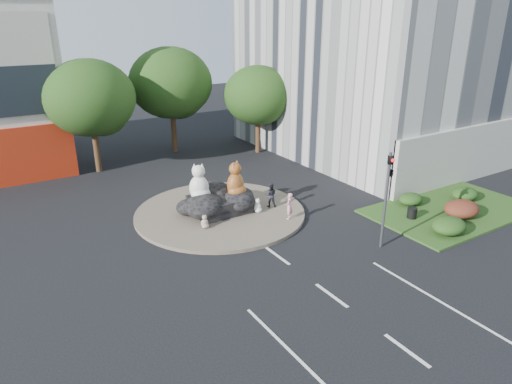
% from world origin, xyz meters
% --- Properties ---
extents(ground, '(120.00, 120.00, 0.00)m').
position_xyz_m(ground, '(0.00, 0.00, 0.00)').
color(ground, black).
rests_on(ground, ground).
extents(roundabout_island, '(10.00, 10.00, 0.20)m').
position_xyz_m(roundabout_island, '(0.00, 10.00, 0.10)').
color(roundabout_island, brown).
rests_on(roundabout_island, ground).
extents(rock_plinth, '(3.20, 2.60, 0.90)m').
position_xyz_m(rock_plinth, '(0.00, 10.00, 0.65)').
color(rock_plinth, black).
rests_on(rock_plinth, roundabout_island).
extents(grass_verge, '(10.00, 6.00, 0.12)m').
position_xyz_m(grass_verge, '(12.00, 3.00, 0.06)').
color(grass_verge, '#264416').
rests_on(grass_verge, ground).
extents(tree_left, '(6.46, 6.46, 8.27)m').
position_xyz_m(tree_left, '(-3.93, 22.06, 5.25)').
color(tree_left, '#382314').
rests_on(tree_left, ground).
extents(tree_mid, '(6.84, 6.84, 8.76)m').
position_xyz_m(tree_mid, '(3.07, 24.06, 5.56)').
color(tree_mid, '#382314').
rests_on(tree_mid, ground).
extents(tree_right, '(5.70, 5.70, 7.30)m').
position_xyz_m(tree_right, '(9.07, 20.06, 4.63)').
color(tree_right, '#382314').
rests_on(tree_right, ground).
extents(hedge_near_green, '(2.00, 1.60, 0.90)m').
position_xyz_m(hedge_near_green, '(9.00, 1.00, 0.57)').
color(hedge_near_green, '#1D3D13').
rests_on(hedge_near_green, grass_verge).
extents(hedge_red, '(2.20, 1.76, 0.99)m').
position_xyz_m(hedge_red, '(11.50, 2.00, 0.61)').
color(hedge_red, '#431712').
rests_on(hedge_red, grass_verge).
extents(hedge_mid_green, '(1.80, 1.44, 0.81)m').
position_xyz_m(hedge_mid_green, '(14.00, 3.50, 0.53)').
color(hedge_mid_green, '#1D3D13').
rests_on(hedge_mid_green, grass_verge).
extents(hedge_back_green, '(1.60, 1.28, 0.72)m').
position_xyz_m(hedge_back_green, '(10.50, 4.80, 0.48)').
color(hedge_back_green, '#1D3D13').
rests_on(hedge_back_green, grass_verge).
extents(traffic_light, '(0.44, 1.24, 5.00)m').
position_xyz_m(traffic_light, '(5.10, 2.00, 3.62)').
color(traffic_light, '#595B60').
rests_on(traffic_light, ground).
extents(street_lamp, '(2.34, 0.22, 8.06)m').
position_xyz_m(street_lamp, '(12.82, 8.00, 4.55)').
color(street_lamp, '#595B60').
rests_on(street_lamp, ground).
extents(cat_white, '(1.68, 1.60, 2.17)m').
position_xyz_m(cat_white, '(-1.16, 10.27, 2.19)').
color(cat_white, silver).
rests_on(cat_white, rock_plinth).
extents(cat_tabby, '(1.67, 1.61, 2.14)m').
position_xyz_m(cat_tabby, '(0.89, 9.67, 2.17)').
color(cat_tabby, '#B24B25').
rests_on(cat_tabby, rock_plinth).
extents(kitten_calico, '(0.59, 0.55, 0.79)m').
position_xyz_m(kitten_calico, '(-1.78, 8.41, 0.60)').
color(kitten_calico, beige).
rests_on(kitten_calico, roundabout_island).
extents(kitten_white, '(0.61, 0.56, 0.88)m').
position_xyz_m(kitten_white, '(1.80, 8.69, 0.64)').
color(kitten_white, white).
rests_on(kitten_white, roundabout_island).
extents(pedestrian_pink, '(0.66, 0.65, 1.54)m').
position_xyz_m(pedestrian_pink, '(2.83, 6.97, 0.97)').
color(pedestrian_pink, pink).
rests_on(pedestrian_pink, roundabout_island).
extents(pedestrian_dark, '(0.92, 0.87, 1.50)m').
position_xyz_m(pedestrian_dark, '(2.91, 8.98, 0.95)').
color(pedestrian_dark, black).
rests_on(pedestrian_dark, roundabout_island).
extents(litter_bin, '(0.59, 0.59, 0.62)m').
position_xyz_m(litter_bin, '(8.98, 3.41, 0.43)').
color(litter_bin, black).
rests_on(litter_bin, grass_verge).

